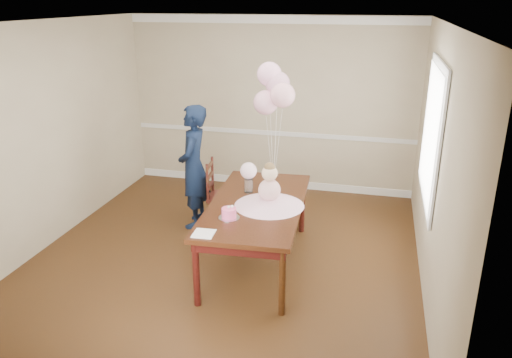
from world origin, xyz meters
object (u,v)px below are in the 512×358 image
dining_table_top (257,205)px  birthday_cake (229,213)px  woman (194,167)px  dining_chair_seat (224,197)px

dining_table_top → birthday_cake: size_ratio=13.33×
birthday_cake → woman: (-0.89, 1.31, 0.00)m
dining_table_top → woman: 1.36m
woman → birthday_cake: bearing=26.4°
birthday_cake → dining_chair_seat: birthday_cake is taller
dining_table_top → woman: (-1.07, 0.84, 0.09)m
dining_table_top → dining_chair_seat: 1.21m
dining_table_top → woman: size_ratio=1.24×
dining_table_top → dining_chair_seat: dining_table_top is taller
dining_chair_seat → woman: woman is taller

